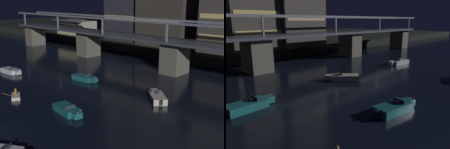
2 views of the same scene
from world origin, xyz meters
TOP-DOWN VIEW (x-y plane):
  - river_bridge at (0.00, 34.13)m, footprint 100.23×6.40m
  - tower_central at (4.90, 46.64)m, footprint 10.65×8.73m
  - speedboat_mid_left at (6.33, 20.34)m, footprint 4.49×4.28m
  - speedboat_mid_center at (22.80, 20.57)m, footprint 5.23×2.39m
  - speedboat_mid_right at (1.44, 9.15)m, footprint 5.23×2.36m
  - speedboat_far_left at (-8.00, 19.70)m, footprint 5.22×2.04m

SIDE VIEW (x-z plane):
  - speedboat_mid_left at x=6.33m, z-range -0.17..0.99m
  - speedboat_mid_center at x=22.80m, z-range -0.17..0.99m
  - speedboat_mid_right at x=1.44m, z-range -0.17..0.99m
  - speedboat_far_left at x=-8.00m, z-range -0.17..0.99m
  - river_bridge at x=0.00m, z-range -0.54..8.84m
  - tower_central at x=4.90m, z-range 2.05..22.08m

